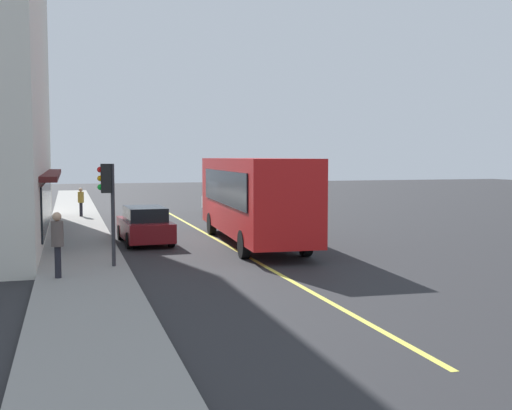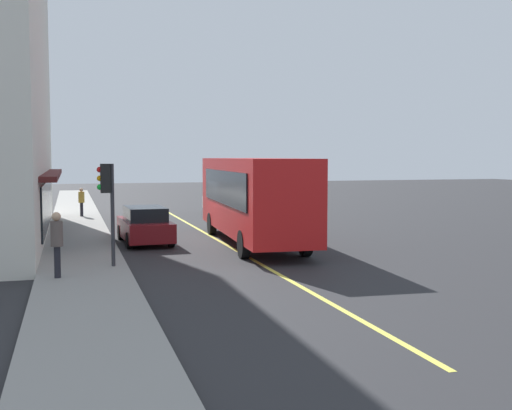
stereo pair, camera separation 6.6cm
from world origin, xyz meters
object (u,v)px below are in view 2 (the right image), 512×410
bus (253,196)px  pedestrian_mid_block (57,238)px  traffic_light (107,190)px  car_maroon (145,225)px  car_white (224,201)px  pedestrian_near_storefront (81,199)px

bus → pedestrian_mid_block: bus is taller
traffic_light → car_maroon: traffic_light is taller
traffic_light → car_maroon: size_ratio=0.73×
bus → traffic_light: size_ratio=3.52×
car_maroon → pedestrian_mid_block: (-7.57, 3.31, 0.54)m
bus → pedestrian_mid_block: (-6.15, 7.53, -0.70)m
bus → car_maroon: bus is taller
car_maroon → pedestrian_mid_block: size_ratio=2.34×
pedestrian_mid_block → car_white: bearing=-25.7°
pedestrian_mid_block → pedestrian_near_storefront: bearing=-3.0°
car_maroon → pedestrian_near_storefront: bearing=11.4°
bus → pedestrian_near_storefront: bearing=26.9°
traffic_light → car_white: traffic_light is taller
car_maroon → car_white: bearing=-26.9°
car_maroon → traffic_light: bearing=163.2°
car_white → pedestrian_near_storefront: pedestrian_near_storefront is taller
pedestrian_near_storefront → car_maroon: bearing=-168.6°
bus → traffic_light: 7.62m
bus → pedestrian_near_storefront: (12.85, 6.52, -0.86)m
pedestrian_near_storefront → pedestrian_mid_block: size_ratio=0.87×
bus → pedestrian_near_storefront: size_ratio=6.90×
car_maroon → pedestrian_mid_block: 8.28m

